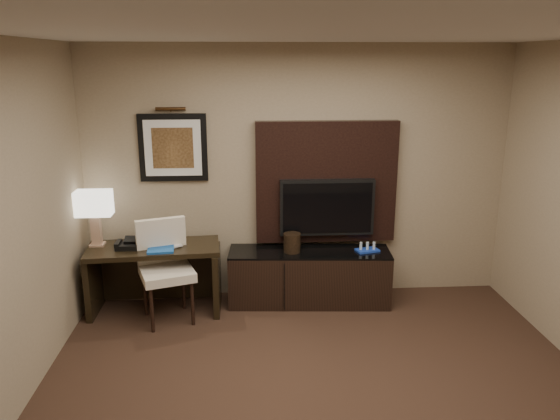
{
  "coord_description": "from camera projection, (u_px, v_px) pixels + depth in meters",
  "views": [
    {
      "loc": [
        -0.55,
        -3.19,
        2.54
      ],
      "look_at": [
        -0.23,
        1.8,
        1.15
      ],
      "focal_mm": 35.0,
      "sensor_mm": 36.0,
      "label": 1
    }
  ],
  "objects": [
    {
      "name": "ceiling",
      "position": [
        342.0,
        29.0,
        3.06
      ],
      "size": [
        4.5,
        5.0,
        0.01
      ],
      "primitive_type": "cube",
      "color": "silver",
      "rests_on": "wall_back"
    },
    {
      "name": "wall_back",
      "position": [
        298.0,
        174.0,
        5.82
      ],
      "size": [
        4.5,
        0.01,
        2.7
      ],
      "primitive_type": "cube",
      "color": "gray",
      "rests_on": "floor"
    },
    {
      "name": "desk",
      "position": [
        156.0,
        279.0,
        5.61
      ],
      "size": [
        1.36,
        0.67,
        0.71
      ],
      "primitive_type": "cube",
      "rotation": [
        0.0,
        0.0,
        0.08
      ],
      "color": "black",
      "rests_on": "floor"
    },
    {
      "name": "credenza",
      "position": [
        309.0,
        277.0,
        5.82
      ],
      "size": [
        1.72,
        0.58,
        0.58
      ],
      "primitive_type": "cube",
      "rotation": [
        0.0,
        0.0,
        -0.07
      ],
      "color": "black",
      "rests_on": "floor"
    },
    {
      "name": "tv_wall_panel",
      "position": [
        326.0,
        182.0,
        5.8
      ],
      "size": [
        1.5,
        0.12,
        1.3
      ],
      "primitive_type": "cube",
      "color": "black",
      "rests_on": "wall_back"
    },
    {
      "name": "tv",
      "position": [
        327.0,
        207.0,
        5.77
      ],
      "size": [
        1.0,
        0.08,
        0.6
      ],
      "primitive_type": "cube",
      "color": "black",
      "rests_on": "tv_wall_panel"
    },
    {
      "name": "artwork",
      "position": [
        173.0,
        148.0,
        5.64
      ],
      "size": [
        0.7,
        0.04,
        0.7
      ],
      "primitive_type": "cube",
      "color": "black",
      "rests_on": "wall_back"
    },
    {
      "name": "picture_light",
      "position": [
        171.0,
        109.0,
        5.5
      ],
      "size": [
        0.04,
        0.04,
        0.3
      ],
      "primitive_type": "cylinder",
      "color": "#442B15",
      "rests_on": "wall_back"
    },
    {
      "name": "desk_chair",
      "position": [
        167.0,
        272.0,
        5.36
      ],
      "size": [
        0.65,
        0.7,
        1.03
      ],
      "primitive_type": null,
      "rotation": [
        0.0,
        0.0,
        0.33
      ],
      "color": "beige",
      "rests_on": "floor"
    },
    {
      "name": "table_lamp",
      "position": [
        95.0,
        217.0,
        5.47
      ],
      "size": [
        0.36,
        0.21,
        0.59
      ],
      "primitive_type": null,
      "rotation": [
        0.0,
        0.0,
        -0.0
      ],
      "color": "tan",
      "rests_on": "desk"
    },
    {
      "name": "desk_phone",
      "position": [
        127.0,
        243.0,
        5.45
      ],
      "size": [
        0.21,
        0.19,
        0.11
      ],
      "primitive_type": null,
      "rotation": [
        0.0,
        0.0,
        -0.01
      ],
      "color": "black",
      "rests_on": "desk"
    },
    {
      "name": "blue_folder",
      "position": [
        161.0,
        248.0,
        5.45
      ],
      "size": [
        0.28,
        0.36,
        0.02
      ],
      "primitive_type": "cube",
      "rotation": [
        0.0,
        0.0,
        0.09
      ],
      "color": "#1955A8",
      "rests_on": "desk"
    },
    {
      "name": "book",
      "position": [
        163.0,
        237.0,
        5.47
      ],
      "size": [
        0.15,
        0.09,
        0.22
      ],
      "primitive_type": "imported",
      "rotation": [
        0.0,
        0.0,
        0.49
      ],
      "color": "#B3AE8C",
      "rests_on": "desk"
    },
    {
      "name": "ice_bucket",
      "position": [
        292.0,
        243.0,
        5.7
      ],
      "size": [
        0.21,
        0.21,
        0.2
      ],
      "primitive_type": "cylinder",
      "rotation": [
        0.0,
        0.0,
        0.17
      ],
      "color": "black",
      "rests_on": "credenza"
    },
    {
      "name": "minibar_tray",
      "position": [
        367.0,
        247.0,
        5.73
      ],
      "size": [
        0.26,
        0.2,
        0.08
      ],
      "primitive_type": null,
      "rotation": [
        0.0,
        0.0,
        0.27
      ],
      "color": "#1B3EB4",
      "rests_on": "credenza"
    }
  ]
}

